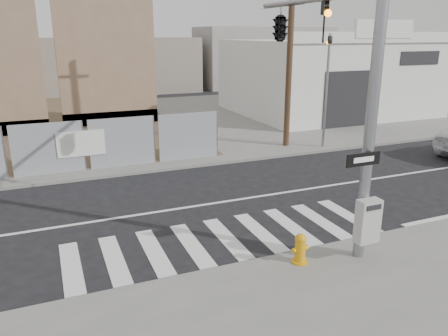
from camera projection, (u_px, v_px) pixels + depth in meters
name	position (u px, v px, depth m)	size (l,w,h in m)	color
ground	(197.00, 206.00, 14.00)	(100.00, 100.00, 0.00)	black
sidewalk_far	(121.00, 125.00, 26.35)	(50.00, 20.00, 0.12)	slate
signal_pole	(306.00, 54.00, 11.71)	(0.96, 5.87, 7.00)	gray
far_signal_pole	(327.00, 75.00, 19.98)	(0.16, 0.20, 5.60)	gray
concrete_wall_right	(108.00, 69.00, 25.26)	(5.50, 1.30, 8.00)	#7B5F49
auto_shop	(327.00, 76.00, 29.84)	(12.00, 10.20, 5.95)	silver
utility_pole_right	(290.00, 36.00, 19.72)	(1.60, 0.28, 10.00)	#473321
fire_hydrant	(300.00, 248.00, 10.21)	(0.48, 0.48, 0.73)	orange
traffic_cone_d	(72.00, 161.00, 17.27)	(0.42, 0.42, 0.70)	#DC5F0B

